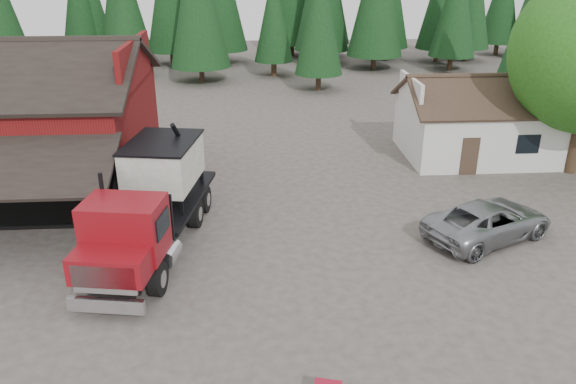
{
  "coord_description": "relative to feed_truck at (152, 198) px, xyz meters",
  "views": [
    {
      "loc": [
        0.36,
        -16.59,
        10.59
      ],
      "look_at": [
        1.73,
        4.05,
        1.8
      ],
      "focal_mm": 35.0,
      "sensor_mm": 36.0,
      "label": 1
    }
  ],
  "objects": [
    {
      "name": "conifer_backdrop",
      "position": [
        3.49,
        38.85,
        -2.06
      ],
      "size": [
        76.0,
        16.0,
        16.0
      ],
      "primitive_type": null,
      "color": "black",
      "rests_on": "ground"
    },
    {
      "name": "feed_truck",
      "position": [
        0.0,
        0.0,
        0.0
      ],
      "size": [
        4.14,
        10.06,
        4.41
      ],
      "rotation": [
        0.0,
        0.0,
        -0.16
      ],
      "color": "black",
      "rests_on": "ground"
    },
    {
      "name": "silver_car",
      "position": [
        13.2,
        -0.15,
        -1.29
      ],
      "size": [
        6.1,
        4.74,
        1.54
      ],
      "primitive_type": "imported",
      "rotation": [
        0.0,
        0.0,
        2.03
      ],
      "color": "#929599",
      "rests_on": "ground"
    },
    {
      "name": "red_barn",
      "position": [
        -7.51,
        6.76,
        0.63
      ],
      "size": [
        12.8,
        13.63,
        7.18
      ],
      "color": "maroon",
      "rests_on": "ground"
    },
    {
      "name": "farmhouse",
      "position": [
        16.49,
        9.85,
        -0.4
      ],
      "size": [
        8.6,
        6.42,
        4.65
      ],
      "color": "silver",
      "rests_on": "ground"
    },
    {
      "name": "ground",
      "position": [
        3.49,
        -3.15,
        -2.06
      ],
      "size": [
        120.0,
        120.0,
        0.0
      ],
      "primitive_type": "plane",
      "color": "#484039",
      "rests_on": "ground"
    },
    {
      "name": "near_pine_c",
      "position": [
        25.49,
        22.85,
        4.83
      ],
      "size": [
        4.84,
        4.84,
        12.4
      ],
      "color": "#382619",
      "rests_on": "ground"
    },
    {
      "name": "near_pine_b",
      "position": [
        9.49,
        26.85,
        3.83
      ],
      "size": [
        3.96,
        3.96,
        10.4
      ],
      "color": "#382619",
      "rests_on": "ground"
    }
  ]
}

